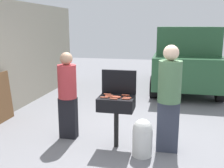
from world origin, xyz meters
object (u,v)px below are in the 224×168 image
(hot_dog_10, at_px, (117,97))
(parked_minivan, at_px, (185,57))
(hot_dog_1, at_px, (109,95))
(hot_dog_6, at_px, (109,97))
(hot_dog_2, at_px, (104,97))
(hot_dog_4, at_px, (127,98))
(hot_dog_3, at_px, (126,95))
(hot_dog_8, at_px, (115,96))
(hot_dog_0, at_px, (107,94))
(person_right, at_px, (169,95))
(hot_dog_9, at_px, (126,99))
(person_left, at_px, (67,93))
(hot_dog_5, at_px, (117,97))
(bbq_grill, at_px, (116,105))
(propane_tank, at_px, (142,137))
(hot_dog_7, at_px, (114,99))

(hot_dog_10, distance_m, parked_minivan, 5.11)
(hot_dog_1, distance_m, hot_dog_6, 0.08)
(hot_dog_2, height_order, hot_dog_4, same)
(hot_dog_3, bearing_deg, hot_dog_1, -164.88)
(hot_dog_8, height_order, parked_minivan, parked_minivan)
(hot_dog_0, relative_size, parked_minivan, 0.03)
(hot_dog_2, bearing_deg, hot_dog_3, 34.68)
(hot_dog_1, height_order, person_right, person_right)
(hot_dog_2, xyz_separation_m, parked_minivan, (1.51, 5.01, 0.12))
(hot_dog_6, xyz_separation_m, hot_dog_9, (0.29, -0.08, 0.00))
(hot_dog_4, relative_size, hot_dog_9, 1.00)
(hot_dog_10, bearing_deg, hot_dog_8, 144.67)
(hot_dog_0, bearing_deg, person_left, 172.95)
(hot_dog_6, height_order, person_left, person_left)
(hot_dog_10, bearing_deg, hot_dog_3, 50.19)
(hot_dog_6, bearing_deg, hot_dog_0, 113.25)
(hot_dog_6, bearing_deg, person_right, 5.12)
(hot_dog_3, distance_m, hot_dog_8, 0.20)
(hot_dog_9, distance_m, person_right, 0.70)
(hot_dog_6, relative_size, parked_minivan, 0.03)
(hot_dog_2, bearing_deg, hot_dog_5, 11.53)
(hot_dog_4, bearing_deg, bbq_grill, 162.82)
(propane_tank, height_order, person_right, person_right)
(hot_dog_5, height_order, hot_dog_9, same)
(hot_dog_2, bearing_deg, hot_dog_8, 35.50)
(hot_dog_7, height_order, person_left, person_left)
(hot_dog_0, relative_size, hot_dog_7, 1.00)
(hot_dog_3, height_order, hot_dog_10, same)
(propane_tank, distance_m, person_right, 0.79)
(hot_dog_8, height_order, person_left, person_left)
(bbq_grill, distance_m, hot_dog_10, 0.16)
(hot_dog_6, xyz_separation_m, parked_minivan, (1.45, 4.94, 0.12))
(hot_dog_10, bearing_deg, hot_dog_0, 143.30)
(hot_dog_9, xyz_separation_m, propane_tank, (0.29, -0.10, -0.59))
(hot_dog_3, distance_m, person_right, 0.73)
(hot_dog_2, distance_m, hot_dog_8, 0.19)
(bbq_grill, height_order, hot_dog_10, hot_dog_10)
(hot_dog_9, bearing_deg, hot_dog_6, 165.40)
(hot_dog_3, xyz_separation_m, parked_minivan, (1.20, 4.79, 0.12))
(person_right, bearing_deg, hot_dog_9, 27.33)
(hot_dog_2, bearing_deg, person_left, 157.67)
(hot_dog_3, bearing_deg, hot_dog_4, -71.20)
(hot_dog_2, distance_m, hot_dog_7, 0.17)
(hot_dog_3, relative_size, person_left, 0.08)
(bbq_grill, relative_size, hot_dog_10, 6.88)
(bbq_grill, height_order, hot_dog_3, hot_dog_3)
(bbq_grill, xyz_separation_m, hot_dog_4, (0.19, -0.06, 0.15))
(hot_dog_1, distance_m, hot_dog_3, 0.28)
(propane_tank, bearing_deg, hot_dog_3, 135.32)
(hot_dog_8, xyz_separation_m, hot_dog_10, (0.05, -0.03, 0.00))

